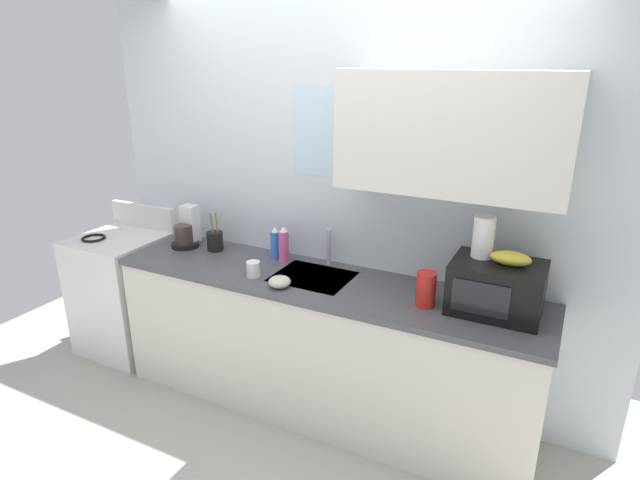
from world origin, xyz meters
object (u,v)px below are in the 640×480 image
at_px(paper_towel_roll, 483,237).
at_px(dish_soap_bottle_blue, 275,244).
at_px(utensil_crock, 215,240).
at_px(stove_range, 124,292).
at_px(coffee_maker, 187,231).
at_px(mug_white, 253,269).
at_px(banana_bunch, 511,258).
at_px(small_bowl, 280,282).
at_px(microwave, 496,287).
at_px(dish_soap_bottle_pink, 284,245).
at_px(cereal_canister, 426,289).

bearing_deg(paper_towel_roll, dish_soap_bottle_blue, 176.76).
bearing_deg(utensil_crock, stove_range, -171.83).
xyz_separation_m(coffee_maker, mug_white, (0.72, -0.25, -0.06)).
relative_size(banana_bunch, mug_white, 2.11).
relative_size(dish_soap_bottle_blue, utensil_crock, 0.82).
height_order(utensil_crock, small_bowl, utensil_crock).
xyz_separation_m(paper_towel_roll, dish_soap_bottle_blue, (-1.31, 0.07, -0.28)).
relative_size(microwave, paper_towel_roll, 2.09).
xyz_separation_m(stove_range, dish_soap_bottle_pink, (1.34, 0.15, 0.55)).
distance_m(dish_soap_bottle_blue, small_bowl, 0.46).
relative_size(paper_towel_roll, small_bowl, 1.69).
bearing_deg(paper_towel_roll, banana_bunch, -18.43).
distance_m(banana_bunch, cereal_canister, 0.45).
bearing_deg(mug_white, dish_soap_bottle_pink, 82.23).
bearing_deg(dish_soap_bottle_pink, utensil_crock, -176.36).
distance_m(dish_soap_bottle_pink, small_bowl, 0.40).
bearing_deg(small_bowl, utensil_crock, 155.62).
distance_m(stove_range, small_bowl, 1.60).
bearing_deg(mug_white, microwave, 7.81).
bearing_deg(dish_soap_bottle_blue, banana_bunch, -4.86).
distance_m(microwave, utensil_crock, 1.86).
distance_m(paper_towel_roll, cereal_canister, 0.40).
relative_size(banana_bunch, small_bowl, 1.54).
bearing_deg(coffee_maker, banana_bunch, -1.56).
bearing_deg(stove_range, utensil_crock, 8.17).
bearing_deg(dish_soap_bottle_pink, stove_range, -173.60).
bearing_deg(paper_towel_roll, utensil_crock, 179.35).
height_order(cereal_canister, utensil_crock, utensil_crock).
xyz_separation_m(stove_range, coffee_maker, (0.58, 0.10, 0.55)).
bearing_deg(cereal_canister, mug_white, -175.03).
height_order(coffee_maker, small_bowl, coffee_maker).
bearing_deg(paper_towel_roll, small_bowl, -164.12).
relative_size(paper_towel_roll, dish_soap_bottle_blue, 1.00).
bearing_deg(small_bowl, dish_soap_bottle_pink, 117.00).
distance_m(stove_range, banana_bunch, 2.82).
distance_m(microwave, paper_towel_roll, 0.27).
bearing_deg(dish_soap_bottle_pink, cereal_canister, -11.55).
height_order(paper_towel_roll, utensil_crock, paper_towel_roll).
bearing_deg(stove_range, microwave, 0.96).
relative_size(stove_range, utensil_crock, 4.06).
relative_size(stove_range, banana_bunch, 5.40).
xyz_separation_m(dish_soap_bottle_pink, dish_soap_bottle_blue, (-0.08, 0.02, -0.01)).
distance_m(banana_bunch, paper_towel_roll, 0.18).
bearing_deg(mug_white, utensil_crock, 151.86).
distance_m(cereal_canister, mug_white, 1.04).
bearing_deg(coffee_maker, microwave, -1.64).
relative_size(paper_towel_roll, cereal_canister, 1.16).
distance_m(stove_range, microwave, 2.73).
relative_size(paper_towel_roll, coffee_maker, 0.79).
distance_m(microwave, dish_soap_bottle_blue, 1.42).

